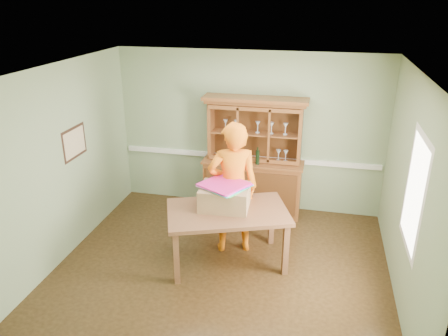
% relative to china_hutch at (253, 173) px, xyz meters
% --- Properties ---
extents(floor, '(4.50, 4.50, 0.00)m').
position_rel_china_hutch_xyz_m(floor, '(-0.13, -1.77, -0.70)').
color(floor, '#4E3419').
rests_on(floor, ground).
extents(ceiling, '(4.50, 4.50, 0.00)m').
position_rel_china_hutch_xyz_m(ceiling, '(-0.13, -1.77, 2.00)').
color(ceiling, white).
rests_on(ceiling, wall_back).
extents(wall_back, '(4.50, 0.00, 4.50)m').
position_rel_china_hutch_xyz_m(wall_back, '(-0.13, 0.23, 0.65)').
color(wall_back, '#8AA179').
rests_on(wall_back, floor).
extents(wall_left, '(0.00, 4.00, 4.00)m').
position_rel_china_hutch_xyz_m(wall_left, '(-2.38, -1.77, 0.65)').
color(wall_left, '#8AA179').
rests_on(wall_left, floor).
extents(wall_right, '(0.00, 4.00, 4.00)m').
position_rel_china_hutch_xyz_m(wall_right, '(2.12, -1.77, 0.65)').
color(wall_right, '#8AA179').
rests_on(wall_right, floor).
extents(wall_front, '(4.50, 0.00, 4.50)m').
position_rel_china_hutch_xyz_m(wall_front, '(-0.13, -3.77, 0.65)').
color(wall_front, '#8AA179').
rests_on(wall_front, floor).
extents(chair_rail, '(4.41, 0.05, 0.08)m').
position_rel_china_hutch_xyz_m(chair_rail, '(-0.13, 0.20, 0.20)').
color(chair_rail, white).
rests_on(chair_rail, wall_back).
extents(framed_map, '(0.03, 0.60, 0.46)m').
position_rel_china_hutch_xyz_m(framed_map, '(-2.36, -1.47, 0.85)').
color(framed_map, '#311D13').
rests_on(framed_map, wall_left).
extents(window_panel, '(0.03, 0.96, 1.36)m').
position_rel_china_hutch_xyz_m(window_panel, '(2.10, -2.07, 0.80)').
color(window_panel, white).
rests_on(window_panel, wall_right).
extents(china_hutch, '(1.69, 0.56, 1.99)m').
position_rel_china_hutch_xyz_m(china_hutch, '(0.00, 0.00, 0.00)').
color(china_hutch, brown).
rests_on(china_hutch, floor).
extents(dining_table, '(1.85, 1.47, 0.81)m').
position_rel_china_hutch_xyz_m(dining_table, '(-0.09, -1.63, 0.01)').
color(dining_table, brown).
rests_on(dining_table, floor).
extents(cardboard_box, '(0.68, 0.56, 0.31)m').
position_rel_china_hutch_xyz_m(cardboard_box, '(-0.15, -1.54, 0.26)').
color(cardboard_box, '#97764E').
rests_on(cardboard_box, dining_table).
extents(kite_stack, '(0.73, 0.73, 0.04)m').
position_rel_china_hutch_xyz_m(kite_stack, '(-0.16, -1.54, 0.43)').
color(kite_stack, '#3BC951').
rests_on(kite_stack, cardboard_box).
extents(person, '(0.82, 0.66, 1.95)m').
position_rel_china_hutch_xyz_m(person, '(-0.09, -1.28, 0.27)').
color(person, orange).
rests_on(person, floor).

